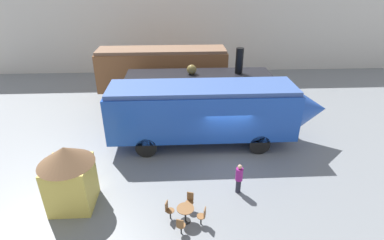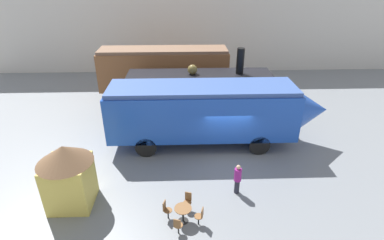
{
  "view_description": "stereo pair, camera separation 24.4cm",
  "coord_description": "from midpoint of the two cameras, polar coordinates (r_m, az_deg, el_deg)",
  "views": [
    {
      "loc": [
        -2.7,
        -14.48,
        9.48
      ],
      "look_at": [
        -1.91,
        1.0,
        1.6
      ],
      "focal_mm": 28.0,
      "sensor_mm": 36.0,
      "label": 1
    },
    {
      "loc": [
        -2.46,
        -14.49,
        9.48
      ],
      "look_at": [
        -1.91,
        1.0,
        1.6
      ],
      "focal_mm": 28.0,
      "sensor_mm": 36.0,
      "label": 2
    }
  ],
  "objects": [
    {
      "name": "cafe_table_near",
      "position": [
        12.89,
        -1.83,
        -17.07
      ],
      "size": [
        0.72,
        0.72,
        0.72
      ],
      "color": "black",
      "rests_on": "ground_plane"
    },
    {
      "name": "cafe_chair_0",
      "position": [
        12.77,
        1.49,
        -17.68
      ],
      "size": [
        0.39,
        0.37,
        0.87
      ],
      "rotation": [
        0.0,
        0.0,
        9.13
      ],
      "color": "black",
      "rests_on": "ground_plane"
    },
    {
      "name": "cafe_chair_1",
      "position": [
        13.42,
        -0.96,
        -15.02
      ],
      "size": [
        0.37,
        0.39,
        0.87
      ],
      "rotation": [
        0.0,
        0.0,
        10.7
      ],
      "color": "black",
      "rests_on": "ground_plane"
    },
    {
      "name": "ticket_kiosk",
      "position": [
        13.99,
        -22.88,
        -9.44
      ],
      "size": [
        2.34,
        2.34,
        3.0
      ],
      "color": "#DBC151",
      "rests_on": "ground_plane"
    },
    {
      "name": "streamlined_locomotive",
      "position": [
        17.29,
        4.13,
        1.95
      ],
      "size": [
        12.62,
        2.88,
        3.69
      ],
      "color": "blue",
      "rests_on": "ground_plane"
    },
    {
      "name": "visitor_person",
      "position": [
        14.23,
        8.44,
        -10.81
      ],
      "size": [
        0.34,
        0.34,
        1.55
      ],
      "color": "#262633",
      "rests_on": "ground_plane"
    },
    {
      "name": "steam_locomotive",
      "position": [
        20.3,
        0.97,
        5.48
      ],
      "size": [
        9.54,
        2.57,
        4.95
      ],
      "color": "black",
      "rests_on": "ground_plane"
    },
    {
      "name": "cafe_chair_2",
      "position": [
        13.07,
        -5.06,
        -16.53
      ],
      "size": [
        0.39,
        0.37,
        0.87
      ],
      "rotation": [
        0.0,
        0.0,
        12.27
      ],
      "color": "black",
      "rests_on": "ground_plane"
    },
    {
      "name": "ground_plane",
      "position": [
        17.5,
        6.05,
        -6.02
      ],
      "size": [
        80.0,
        80.0,
        0.0
      ],
      "primitive_type": "plane",
      "color": "gray"
    },
    {
      "name": "passenger_coach_wooden",
      "position": [
        23.87,
        -5.95,
        9.64
      ],
      "size": [
        9.92,
        2.42,
        4.04
      ],
      "color": "brown",
      "rests_on": "ground_plane"
    },
    {
      "name": "cafe_chair_3",
      "position": [
        12.41,
        -2.79,
        -19.4
      ],
      "size": [
        0.37,
        0.39,
        0.87
      ],
      "rotation": [
        0.0,
        0.0,
        13.84
      ],
      "color": "black",
      "rests_on": "ground_plane"
    },
    {
      "name": "backdrop_wall",
      "position": [
        30.37,
        2.08,
        17.49
      ],
      "size": [
        44.0,
        0.15,
        9.0
      ],
      "color": "silver",
      "rests_on": "ground_plane"
    }
  ]
}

